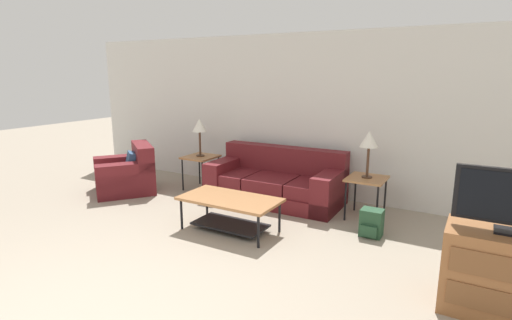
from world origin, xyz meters
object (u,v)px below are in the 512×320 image
Objects in this scene: couch at (276,183)px; table_lamp_right at (369,141)px; coffee_table at (230,206)px; side_table_left at (201,159)px; backpack at (371,223)px; armchair at (127,175)px; table_lamp_left at (199,126)px; side_table_right at (367,182)px; tv_console at (512,276)px.

table_lamp_right is at bearing -2.64° from couch.
side_table_left is at bearing 138.31° from coffee_table.
side_table_left is 1.69× the size of backpack.
couch is at bearing 158.42° from backpack.
couch is at bearing 18.68° from armchair.
table_lamp_left is 2.85m from table_lamp_right.
table_lamp_right is (1.38, 1.32, 0.77)m from coffee_table.
table_lamp_right is at bearing 111.79° from backpack.
side_table_left is 0.90× the size of table_lamp_left.
side_table_right is (2.85, 0.00, 0.00)m from side_table_left.
coffee_table is 2.17× the size of side_table_left.
side_table_left is at bearing -177.36° from couch.
coffee_table reaches higher than backpack.
tv_console is at bearing -20.69° from table_lamp_left.
coffee_table is at bearing 172.77° from tv_console.
coffee_table is 2.17× the size of side_table_right.
table_lamp_left reaches higher than side_table_left.
table_lamp_left reaches higher than coffee_table.
couch reaches higher than backpack.
table_lamp_left is (-1.48, 1.32, 0.77)m from coffee_table.
armchair is at bearing -142.84° from side_table_left.
coffee_table is 2.05m from table_lamp_right.
couch is 1.63× the size of armchair.
backpack is (-1.41, 1.11, -0.20)m from tv_console.
couch is 6.10× the size of backpack.
table_lamp_right reaches higher than side_table_right.
armchair is at bearing -168.94° from table_lamp_right.
coffee_table is at bearing -12.87° from armchair.
table_lamp_left and table_lamp_right have the same top height.
couch is 1.38m from coffee_table.
tv_console is (1.65, -1.70, -0.16)m from side_table_right.
backpack is at bearing 24.13° from coffee_table.
coffee_table is at bearing -155.87° from backpack.
table_lamp_right is at bearing 0.00° from side_table_left.
coffee_table is 1.21× the size of tv_console.
table_lamp_left is (0.99, 0.75, 0.80)m from armchair.
side_table_left is at bearing 37.16° from armchair.
couch is at bearing 150.14° from tv_console.
table_lamp_right reaches higher than coffee_table.
table_lamp_left is (-1.43, -0.07, 0.80)m from couch.
coffee_table is at bearing -136.30° from side_table_right.
table_lamp_left is at bearing 180.00° from side_table_right.
table_lamp_right is 0.62× the size of tv_console.
tv_console is 1.80m from backpack.
backpack is at bearing -21.58° from couch.
armchair is 1.99× the size of table_lamp_right.
table_lamp_left is 4.86m from tv_console.
armchair is 2.22× the size of side_table_left.
couch is 2.55m from armchair.
couch is 3.55m from tv_console.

